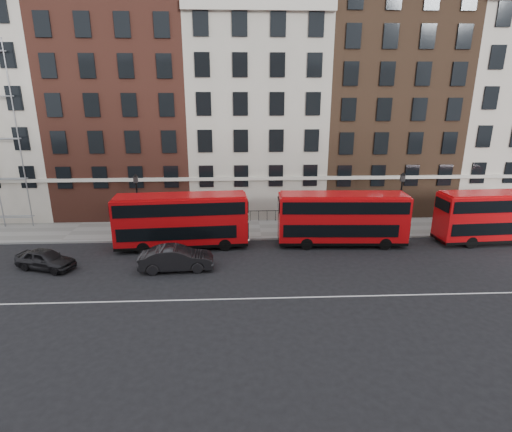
{
  "coord_description": "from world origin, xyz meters",
  "views": [
    {
      "loc": [
        -1.93,
        -23.27,
        11.71
      ],
      "look_at": [
        -0.61,
        5.0,
        3.0
      ],
      "focal_mm": 28.0,
      "sensor_mm": 36.0,
      "label": 1
    }
  ],
  "objects_px": {
    "bus_b": "(181,220)",
    "car_rear": "(45,259)",
    "bus_c": "(342,218)",
    "car_front": "(176,258)",
    "bus_d": "(499,216)"
  },
  "relations": [
    {
      "from": "car_front",
      "to": "car_rear",
      "type": "bearing_deg",
      "value": 82.65
    },
    {
      "from": "bus_b",
      "to": "car_rear",
      "type": "relative_size",
      "value": 2.46
    },
    {
      "from": "car_rear",
      "to": "bus_d",
      "type": "bearing_deg",
      "value": -64.86
    },
    {
      "from": "bus_c",
      "to": "bus_d",
      "type": "xyz_separation_m",
      "value": [
        12.89,
        -0.0,
        -0.01
      ]
    },
    {
      "from": "bus_c",
      "to": "car_front",
      "type": "xyz_separation_m",
      "value": [
        -12.5,
        -4.19,
        -1.44
      ]
    },
    {
      "from": "bus_c",
      "to": "car_front",
      "type": "height_order",
      "value": "bus_c"
    },
    {
      "from": "bus_c",
      "to": "car_rear",
      "type": "xyz_separation_m",
      "value": [
        -21.6,
        -3.64,
        -1.56
      ]
    },
    {
      "from": "bus_b",
      "to": "car_rear",
      "type": "height_order",
      "value": "bus_b"
    },
    {
      "from": "bus_b",
      "to": "car_rear",
      "type": "distance_m",
      "value": 9.79
    },
    {
      "from": "bus_b",
      "to": "bus_d",
      "type": "xyz_separation_m",
      "value": [
        25.53,
        0.0,
        -0.03
      ]
    },
    {
      "from": "car_rear",
      "to": "bus_c",
      "type": "bearing_deg",
      "value": -61.31
    },
    {
      "from": "bus_b",
      "to": "car_front",
      "type": "xyz_separation_m",
      "value": [
        0.14,
        -4.19,
        -1.46
      ]
    },
    {
      "from": "bus_d",
      "to": "car_front",
      "type": "relative_size",
      "value": 2.01
    },
    {
      "from": "bus_c",
      "to": "bus_d",
      "type": "relative_size",
      "value": 1.0
    },
    {
      "from": "bus_b",
      "to": "bus_c",
      "type": "relative_size",
      "value": 1.01
    }
  ]
}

